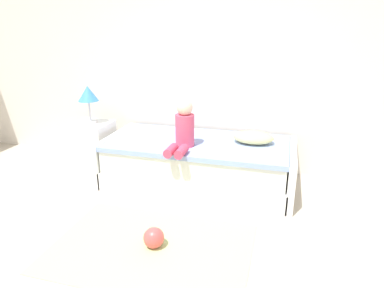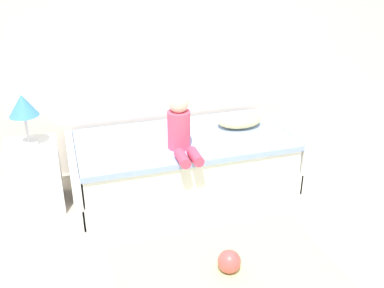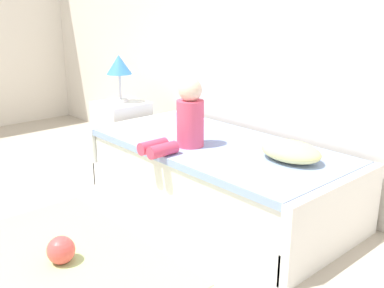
% 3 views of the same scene
% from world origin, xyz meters
% --- Properties ---
extents(wall_rear, '(7.20, 0.10, 2.90)m').
position_xyz_m(wall_rear, '(0.00, 2.60, 1.45)').
color(wall_rear, silver).
rests_on(wall_rear, ground).
extents(bed, '(2.11, 1.00, 0.50)m').
position_xyz_m(bed, '(-0.02, 2.00, 0.25)').
color(bed, white).
rests_on(bed, ground).
extents(nightstand, '(0.44, 0.44, 0.60)m').
position_xyz_m(nightstand, '(-1.37, 2.03, 0.30)').
color(nightstand, white).
rests_on(nightstand, ground).
extents(table_lamp, '(0.24, 0.24, 0.45)m').
position_xyz_m(table_lamp, '(-1.37, 2.03, 0.94)').
color(table_lamp, silver).
rests_on(table_lamp, nightstand).
extents(child_figure, '(0.20, 0.51, 0.50)m').
position_xyz_m(child_figure, '(-0.12, 1.77, 0.70)').
color(child_figure, '#E04C6B').
rests_on(child_figure, bed).
extents(pillow, '(0.44, 0.30, 0.13)m').
position_xyz_m(pillow, '(0.57, 2.10, 0.56)').
color(pillow, '#F2E58C').
rests_on(pillow, bed).
extents(toy_ball, '(0.17, 0.17, 0.17)m').
position_xyz_m(toy_ball, '(-0.06, 0.72, 0.09)').
color(toy_ball, '#E54C4C').
rests_on(toy_ball, ground).
extents(area_rug, '(1.60, 1.10, 0.01)m').
position_xyz_m(area_rug, '(-0.08, 0.70, 0.00)').
color(area_rug, '#B2D189').
rests_on(area_rug, ground).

